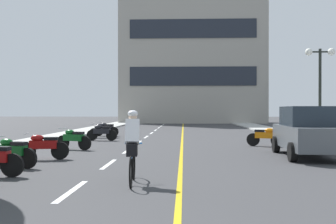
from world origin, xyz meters
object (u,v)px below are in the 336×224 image
parked_car_near (308,132)px  motorcycle_6 (265,136)px  cyclist_rider (132,145)px  motorcycle_5 (73,139)px  motorcycle_3 (12,152)px  motorcycle_9 (106,129)px  street_lamp_mid (320,72)px  motorcycle_8 (103,130)px  motorcycle_7 (102,132)px  motorcycle_4 (43,146)px

parked_car_near → motorcycle_6: 4.04m
parked_car_near → cyclist_rider: size_ratio=2.41×
motorcycle_5 → cyclist_rider: cyclist_rider is taller
motorcycle_5 → cyclist_rider: bearing=-64.6°
motorcycle_3 → motorcycle_9: (0.06, 13.54, 0.00)m
street_lamp_mid → parked_car_near: bearing=-113.1°
motorcycle_3 → motorcycle_8: bearing=89.1°
motorcycle_7 → motorcycle_8: 2.06m
motorcycle_5 → motorcycle_8: same height
motorcycle_5 → motorcycle_6: bearing=12.2°
motorcycle_3 → motorcycle_7: 9.97m
motorcycle_4 → motorcycle_6: bearing=31.0°
motorcycle_4 → motorcycle_7: size_ratio=0.99×
motorcycle_4 → motorcycle_7: same height
motorcycle_7 → cyclist_rider: bearing=-74.7°
motorcycle_4 → motorcycle_5: same height
parked_car_near → motorcycle_4: size_ratio=2.52×
motorcycle_7 → motorcycle_3: bearing=-93.0°
motorcycle_7 → cyclist_rider: (3.33, -12.21, 0.41)m
motorcycle_9 → motorcycle_3: bearing=-90.2°
motorcycle_6 → motorcycle_9: (-8.75, 6.60, 0.00)m
motorcycle_8 → motorcycle_9: size_ratio=1.02×
street_lamp_mid → motorcycle_3: size_ratio=2.79×
motorcycle_5 → motorcycle_6: size_ratio=1.00×
parked_car_near → motorcycle_5: 9.39m
motorcycle_3 → motorcycle_4: (0.26, 1.81, 0.00)m
motorcycle_8 → cyclist_rider: 14.71m
motorcycle_3 → street_lamp_mid: bearing=35.2°
motorcycle_5 → motorcycle_3: bearing=-94.0°
motorcycle_5 → motorcycle_7: (0.17, 4.85, 0.00)m
motorcycle_3 → motorcycle_5: same height
parked_car_near → cyclist_rider: (-5.64, -5.23, -0.03)m
motorcycle_6 → motorcycle_7: 8.82m
motorcycle_5 → motorcycle_7: 4.85m
parked_car_near → motorcycle_5: size_ratio=2.61×
motorcycle_5 → motorcycle_6: 8.65m
cyclist_rider → motorcycle_8: bearing=104.4°
street_lamp_mid → cyclist_rider: 13.46m
parked_car_near → street_lamp_mid: bearing=66.9°
motorcycle_7 → motorcycle_9: bearing=97.5°
motorcycle_3 → motorcycle_9: size_ratio=1.00×
motorcycle_4 → parked_car_near: bearing=7.2°
street_lamp_mid → motorcycle_9: 13.19m
motorcycle_4 → motorcycle_6: same height
street_lamp_mid → parked_car_near: size_ratio=1.08×
street_lamp_mid → motorcycle_6: 4.48m
motorcycle_4 → motorcycle_8: same height
motorcycle_9 → cyclist_rider: 16.24m
motorcycle_7 → cyclist_rider: size_ratio=0.96×
motorcycle_3 → cyclist_rider: (3.85, -2.25, 0.41)m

